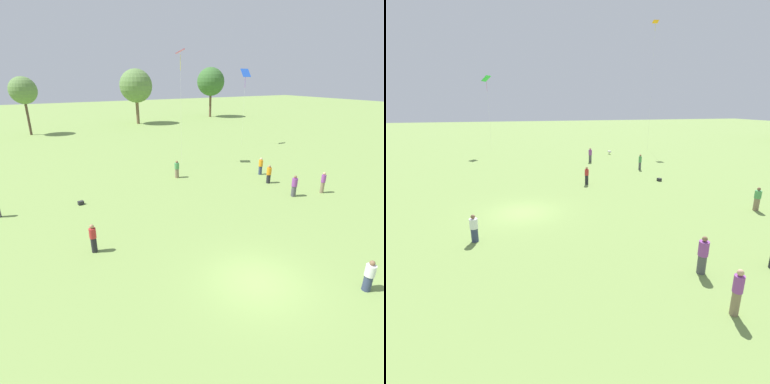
{
  "view_description": "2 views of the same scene",
  "coord_description": "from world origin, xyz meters",
  "views": [
    {
      "loc": [
        -8.39,
        -9.04,
        9.24
      ],
      "look_at": [
        1.03,
        8.46,
        1.6
      ],
      "focal_mm": 28.0,
      "sensor_mm": 36.0,
      "label": 1
    },
    {
      "loc": [
        20.24,
        -0.97,
        7.34
      ],
      "look_at": [
        -0.0,
        4.02,
        1.22
      ],
      "focal_mm": 28.0,
      "sensor_mm": 36.0,
      "label": 2
    }
  ],
  "objects": [
    {
      "name": "kite_0",
      "position": [
        -28.76,
        -2.88,
        10.75
      ],
      "size": [
        1.59,
        1.5,
        11.41
      ],
      "rotation": [
        0.0,
        0.0,
        4.95
      ],
      "color": "green",
      "rests_on": "ground_plane"
    },
    {
      "name": "person_5",
      "position": [
        4.1,
        -2.88,
        0.77
      ],
      "size": [
        0.63,
        0.63,
        1.59
      ],
      "rotation": [
        0.0,
        0.0,
        3.95
      ],
      "color": "#333D5B",
      "rests_on": "ground_plane"
    },
    {
      "name": "person_8",
      "position": [
        -11.34,
        14.25,
        0.91
      ],
      "size": [
        0.39,
        0.39,
        1.79
      ],
      "rotation": [
        0.0,
        0.0,
        4.88
      ],
      "color": "#4C4C51",
      "rests_on": "ground_plane"
    },
    {
      "name": "kite_3",
      "position": [
        -27.03,
        23.03,
        18.3
      ],
      "size": [
        0.94,
        0.98,
        19.75
      ],
      "rotation": [
        0.0,
        0.0,
        3.78
      ],
      "color": "orange",
      "rests_on": "ground_plane"
    },
    {
      "name": "person_9",
      "position": [
        9.94,
        7.3,
        0.88
      ],
      "size": [
        0.45,
        0.45,
        1.8
      ],
      "rotation": [
        0.0,
        0.0,
        4.71
      ],
      "color": "#4C4C51",
      "rests_on": "ground_plane"
    },
    {
      "name": "ground_plane",
      "position": [
        0.0,
        0.0,
        0.0
      ],
      "size": [
        240.0,
        240.0,
        0.0
      ],
      "primitive_type": "plane",
      "color": "#7A994C"
    },
    {
      "name": "picnic_bag_1",
      "position": [
        -5.88,
        13.81,
        0.14
      ],
      "size": [
        0.48,
        0.39,
        0.29
      ],
      "rotation": [
        0.0,
        0.0,
        0.24
      ],
      "color": "#262628",
      "rests_on": "ground_plane"
    },
    {
      "name": "dog_0",
      "position": [
        -22.87,
        14.65,
        0.37
      ],
      "size": [
        0.81,
        0.39,
        0.56
      ],
      "rotation": [
        0.0,
        0.0,
        4.83
      ],
      "color": "silver",
      "rests_on": "ground_plane"
    },
    {
      "name": "person_10",
      "position": [
        3.58,
        16.32,
        0.84
      ],
      "size": [
        0.62,
        0.62,
        1.71
      ],
      "rotation": [
        0.0,
        0.0,
        3.65
      ],
      "color": "#847056",
      "rests_on": "ground_plane"
    },
    {
      "name": "person_1",
      "position": [
        -6.32,
        6.43,
        0.85
      ],
      "size": [
        0.43,
        0.43,
        1.71
      ],
      "rotation": [
        0.0,
        0.0,
        3.01
      ],
      "color": "#232328",
      "rests_on": "ground_plane"
    },
    {
      "name": "person_6",
      "position": [
        12.68,
        6.72,
        0.92
      ],
      "size": [
        0.49,
        0.49,
        1.83
      ],
      "rotation": [
        0.0,
        0.0,
        5.16
      ],
      "color": "#847056",
      "rests_on": "ground_plane"
    },
    {
      "name": "person_2",
      "position": [
        -17.18,
        9.91,
        0.94
      ],
      "size": [
        0.45,
        0.45,
        1.89
      ],
      "rotation": [
        0.0,
        0.0,
        4.69
      ],
      "color": "#4C4C51",
      "rests_on": "ground_plane"
    }
  ]
}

